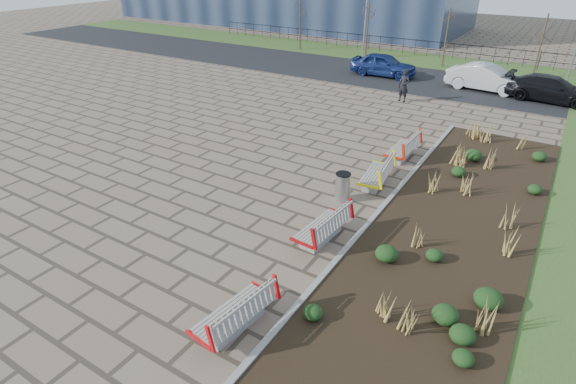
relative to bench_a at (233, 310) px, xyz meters
The scene contains 20 objects.
ground 3.49m from the bench_a, 150.23° to the left, with size 120.00×120.00×0.00m, color #705F4D.
planting_bed 7.47m from the bench_a, 64.18° to the left, with size 4.50×18.00×0.10m, color black.
planting_curb 6.79m from the bench_a, 82.20° to the left, with size 0.16×18.00×0.15m, color gray.
grass_verge_far 29.87m from the bench_a, 95.76° to the left, with size 80.00×5.00×0.04m, color #33511E.
road 23.91m from the bench_a, 97.21° to the left, with size 80.00×7.00×0.02m, color black.
bench_a is the anchor object (origin of this frame).
bench_b 4.16m from the bench_a, 90.00° to the left, with size 0.90×2.10×1.00m, color #AD0B0F, non-canonical shape.
bench_c 8.29m from the bench_a, 90.00° to the left, with size 0.90×2.10×1.00m, color #FFEC0D, non-canonical shape.
bench_d 11.09m from the bench_a, 90.00° to the left, with size 0.90×2.10×1.00m, color red, non-canonical shape.
litter_bin 6.65m from the bench_a, 94.41° to the left, with size 0.50×0.50×0.98m, color #B2B2B7.
pedestrian 18.80m from the bench_a, 97.95° to the left, with size 0.66×0.43×1.80m, color black.
car_blue 24.14m from the bench_a, 103.58° to the left, with size 1.74×4.33×1.48m, color navy.
car_silver 23.39m from the bench_a, 87.79° to the left, with size 1.61×4.61×1.52m, color silver.
car_black 23.40m from the bench_a, 79.15° to the left, with size 1.95×4.80×1.39m, color black.
tree_a 31.99m from the bench_a, 118.00° to the left, with size 1.40×1.40×4.00m, color #4C3D2D, non-canonical shape.
tree_b 29.66m from the bench_a, 107.69° to the left, with size 1.40×1.40×4.00m, color #4C3D2D, non-canonical shape.
tree_c 28.42m from the bench_a, 96.07° to the left, with size 1.40×1.40×4.00m, color #4C3D2D, non-canonical shape.
tree_d 28.42m from the bench_a, 83.93° to the left, with size 1.40×1.40×4.00m, color #4C3D2D, non-canonical shape.
lamp_west 29.25m from the bench_a, 107.99° to the left, with size 0.24×0.60×6.00m, color gray, non-canonical shape.
railing_fence 31.36m from the bench_a, 95.49° to the left, with size 44.00×0.10×1.20m, color black, non-canonical shape.
Camera 1 is at (8.03, -7.45, 7.60)m, focal length 28.00 mm.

